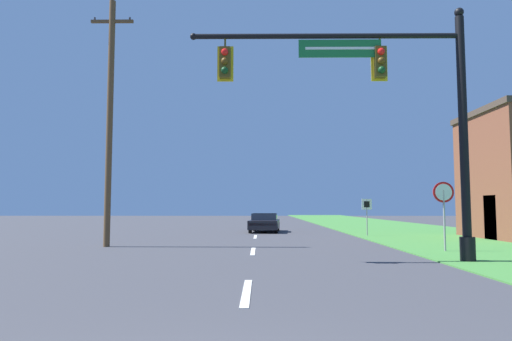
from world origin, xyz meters
TOP-DOWN VIEW (x-y plane):
  - grass_verge_right at (10.50, 30.00)m, footprint 10.00×110.00m
  - road_center_line at (0.00, 22.00)m, footprint 0.16×34.80m
  - signal_mast at (4.36, 10.79)m, footprint 8.52×0.47m
  - car_ahead at (0.55, 27.00)m, footprint 2.13×4.45m
  - stop_sign at (6.95, 13.82)m, footprint 0.76×0.07m
  - route_sign_post at (6.20, 22.61)m, footprint 0.55×0.06m
  - utility_pole_near at (-6.04, 15.91)m, footprint 1.80×0.26m

SIDE VIEW (x-z plane):
  - road_center_line at x=0.00m, z-range 0.00..0.01m
  - grass_verge_right at x=10.50m, z-range 0.00..0.04m
  - car_ahead at x=0.55m, z-range 0.01..1.20m
  - route_sign_post at x=6.20m, z-range 0.51..2.54m
  - stop_sign at x=6.95m, z-range 0.61..3.12m
  - signal_mast at x=4.36m, z-range 0.83..8.54m
  - utility_pole_near at x=-6.04m, z-range 0.16..10.57m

